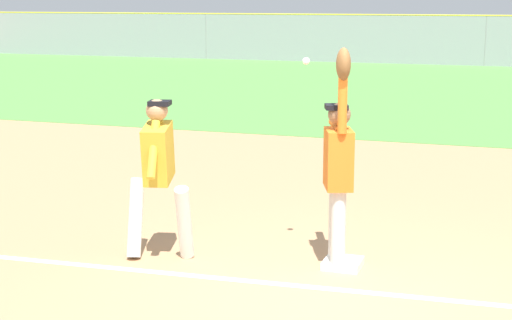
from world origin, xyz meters
name	(u,v)px	position (x,y,z in m)	size (l,w,h in m)	color
ground_plane	(332,297)	(0.00, 0.00, 0.00)	(80.54, 80.54, 0.00)	tan
outfield_grass	(468,91)	(0.00, 17.64, 0.01)	(49.12, 18.66, 0.01)	#549342
first_base	(343,263)	(-0.09, 0.87, 0.04)	(0.38, 0.38, 0.08)	white
fielder	(339,162)	(-0.15, 0.82, 1.12)	(0.42, 0.88, 2.28)	silver
runner	(158,168)	(-2.01, 0.52, 1.00)	(0.83, 0.84, 1.72)	white
baseball	(306,61)	(-0.56, 1.04, 2.11)	(0.07, 0.07, 0.07)	white
outfield_fence	(486,41)	(0.00, 26.97, 1.04)	(49.20, 0.08, 2.08)	#93999E
parked_car_green	(347,42)	(-6.54, 30.66, 0.67)	(4.49, 2.28, 1.25)	#1E6B33
parked_car_white	(470,45)	(-0.81, 30.14, 0.67)	(4.53, 2.38, 1.25)	white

